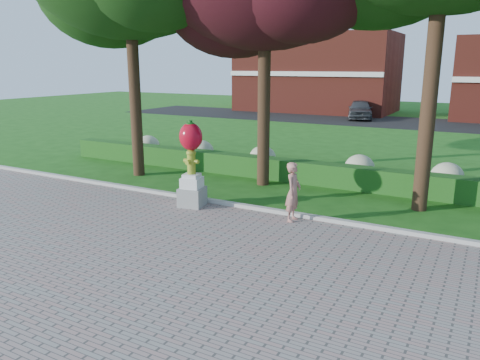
% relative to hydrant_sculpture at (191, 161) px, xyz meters
% --- Properties ---
extents(ground, '(100.00, 100.00, 0.00)m').
position_rel_hydrant_sculpture_xyz_m(ground, '(2.67, -2.42, -1.43)').
color(ground, '#1D5415').
rests_on(ground, ground).
extents(walkway, '(40.00, 14.00, 0.04)m').
position_rel_hydrant_sculpture_xyz_m(walkway, '(2.67, -6.42, -1.41)').
color(walkway, gray).
rests_on(walkway, ground).
extents(curb, '(40.00, 0.18, 0.15)m').
position_rel_hydrant_sculpture_xyz_m(curb, '(2.67, 0.58, -1.36)').
color(curb, '#ADADA5').
rests_on(curb, ground).
extents(lawn_hedge, '(24.00, 0.70, 0.80)m').
position_rel_hydrant_sculpture_xyz_m(lawn_hedge, '(2.67, 4.58, -1.03)').
color(lawn_hedge, '#174C15').
rests_on(lawn_hedge, ground).
extents(hydrangea_row, '(20.10, 1.10, 0.99)m').
position_rel_hydrant_sculpture_xyz_m(hydrangea_row, '(3.25, 5.58, -0.88)').
color(hydrangea_row, '#B2B489').
rests_on(hydrangea_row, ground).
extents(street, '(50.00, 8.00, 0.02)m').
position_rel_hydrant_sculpture_xyz_m(street, '(2.67, 25.58, -1.42)').
color(street, black).
rests_on(street, ground).
extents(building_left, '(14.00, 8.00, 7.00)m').
position_rel_hydrant_sculpture_xyz_m(building_left, '(-7.33, 31.58, 2.07)').
color(building_left, maroon).
rests_on(building_left, ground).
extents(hydrant_sculpture, '(0.83, 0.83, 2.63)m').
position_rel_hydrant_sculpture_xyz_m(hydrant_sculpture, '(0.00, 0.00, 0.00)').
color(hydrant_sculpture, gray).
rests_on(hydrant_sculpture, walkway).
extents(woman, '(0.43, 0.63, 1.66)m').
position_rel_hydrant_sculpture_xyz_m(woman, '(3.25, 0.18, -0.56)').
color(woman, '#B37266').
rests_on(woman, walkway).
extents(parked_car, '(2.93, 4.84, 1.54)m').
position_rel_hydrant_sculpture_xyz_m(parked_car, '(-1.75, 26.32, -0.64)').
color(parked_car, '#3C3F43').
rests_on(parked_car, street).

